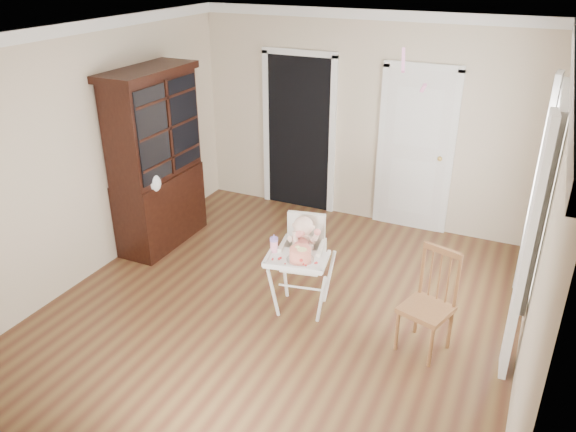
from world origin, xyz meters
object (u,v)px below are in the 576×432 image
at_px(cake, 300,254).
at_px(sippy_cup, 274,244).
at_px(dining_chair, 428,305).
at_px(china_cabinet, 156,160).
at_px(high_chair, 302,254).

height_order(cake, sippy_cup, sippy_cup).
relative_size(sippy_cup, dining_chair, 0.19).
bearing_deg(dining_chair, china_cabinet, -174.46).
bearing_deg(dining_chair, sippy_cup, -158.65).
xyz_separation_m(high_chair, sippy_cup, (-0.21, -0.19, 0.16)).
height_order(high_chair, sippy_cup, high_chair).
height_order(china_cabinet, dining_chair, china_cabinet).
relative_size(cake, china_cabinet, 0.12).
relative_size(high_chair, china_cabinet, 0.48).
height_order(sippy_cup, dining_chair, dining_chair).
xyz_separation_m(sippy_cup, dining_chair, (1.48, 0.10, -0.33)).
xyz_separation_m(high_chair, china_cabinet, (-2.17, 0.63, 0.45)).
xyz_separation_m(china_cabinet, dining_chair, (3.44, -0.73, -0.62)).
bearing_deg(cake, high_chair, 109.10).
relative_size(high_chair, sippy_cup, 5.38).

